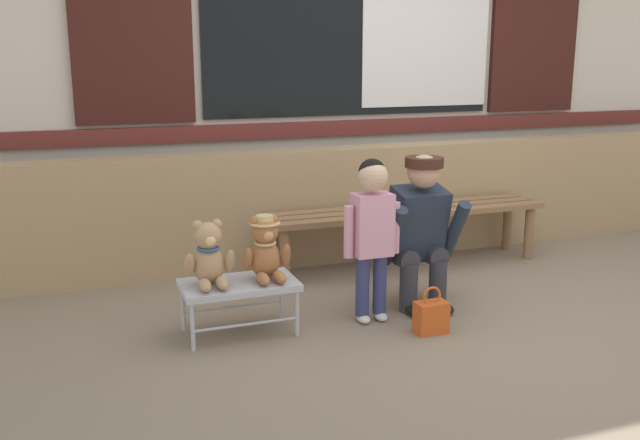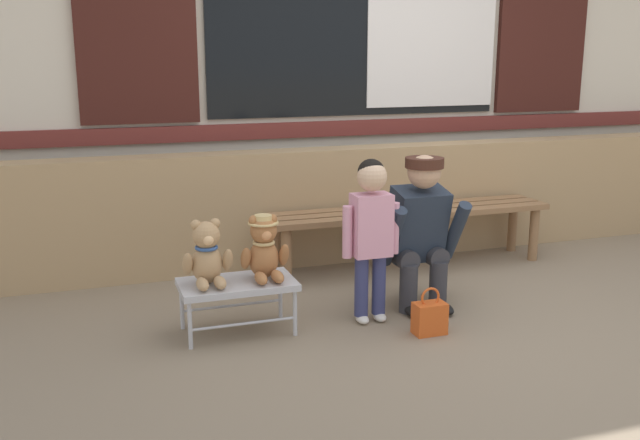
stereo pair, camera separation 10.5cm
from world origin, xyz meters
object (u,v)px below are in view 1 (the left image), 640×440
small_display_bench (239,288)px  adult_crouching (420,230)px  teddy_bear_plain (209,256)px  teddy_bear_with_hat (266,249)px  wooden_bench_long (407,217)px  child_standing (372,222)px  handbag_on_ground (431,316)px

small_display_bench → adult_crouching: bearing=3.1°
teddy_bear_plain → teddy_bear_with_hat: 0.32m
teddy_bear_with_hat → adult_crouching: adult_crouching is taller
wooden_bench_long → child_standing: (-0.68, -0.90, 0.22)m
wooden_bench_long → small_display_bench: bearing=-150.5°
teddy_bear_with_hat → adult_crouching: size_ratio=0.38×
teddy_bear_with_hat → child_standing: child_standing is taller
child_standing → adult_crouching: (0.39, 0.14, -0.11)m
child_standing → handbag_on_ground: bearing=-50.4°
small_display_bench → adult_crouching: 1.18m
handbag_on_ground → teddy_bear_with_hat: bearing=156.4°
teddy_bear_plain → teddy_bear_with_hat: bearing=0.1°
handbag_on_ground → adult_crouching: bearing=71.4°
wooden_bench_long → small_display_bench: size_ratio=3.28×
small_display_bench → child_standing: bearing=-5.8°
teddy_bear_plain → handbag_on_ground: 1.28m
wooden_bench_long → teddy_bear_plain: 1.81m
handbag_on_ground → child_standing: bearing=129.6°
wooden_bench_long → child_standing: bearing=-127.3°
child_standing → handbag_on_ground: size_ratio=3.52×
wooden_bench_long → small_display_bench: 1.67m
teddy_bear_with_hat → handbag_on_ground: teddy_bear_with_hat is taller
wooden_bench_long → adult_crouching: (-0.30, -0.76, 0.11)m
teddy_bear_plain → child_standing: 0.94m
small_display_bench → adult_crouching: adult_crouching is taller
teddy_bear_plain → handbag_on_ground: teddy_bear_plain is taller
child_standing → teddy_bear_with_hat: bearing=172.5°
child_standing → handbag_on_ground: 0.62m
teddy_bear_with_hat → small_display_bench: bearing=-179.2°
adult_crouching → child_standing: bearing=-159.9°
wooden_bench_long → teddy_bear_with_hat: (-1.29, -0.82, 0.10)m
handbag_on_ground → small_display_bench: bearing=159.9°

